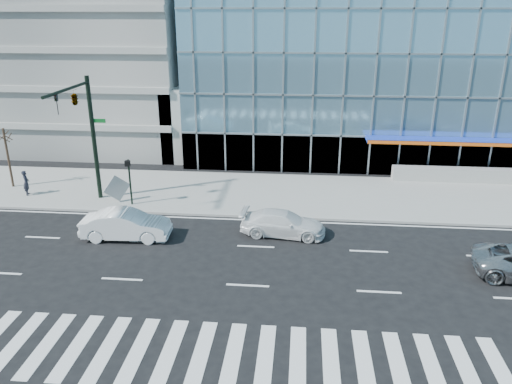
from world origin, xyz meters
TOP-DOWN VIEW (x-y plane):
  - ground at (0.00, 0.00)m, footprint 160.00×160.00m
  - sidewalk at (0.00, 8.00)m, footprint 120.00×8.00m
  - theatre_building at (14.00, 26.00)m, footprint 42.00×26.00m
  - parking_garage at (-20.00, 26.00)m, footprint 24.00×24.00m
  - ramp_block at (-6.00, 18.00)m, footprint 6.00×8.00m
  - traffic_signal at (-11.00, 4.57)m, footprint 1.14×5.74m
  - ped_signal_post at (-8.50, 4.94)m, footprint 0.30×0.33m
  - street_tree_near at (-18.00, 7.50)m, footprint 1.10×1.10m
  - white_suv at (1.38, 1.65)m, footprint 4.93×2.36m
  - white_sedan at (-7.25, 0.39)m, footprint 4.96×1.94m
  - pedestrian at (-16.09, 6.02)m, footprint 0.61×0.73m
  - tilted_panel at (-9.56, 5.38)m, footprint 1.44×1.22m

SIDE VIEW (x-z plane):
  - ground at x=0.00m, z-range 0.00..0.00m
  - sidewalk at x=0.00m, z-range 0.00..0.15m
  - white_suv at x=1.38m, z-range 0.00..1.39m
  - white_sedan at x=-7.25m, z-range 0.00..1.61m
  - pedestrian at x=-16.09m, z-range 0.15..1.85m
  - tilted_panel at x=-9.56m, z-range 0.15..1.98m
  - ped_signal_post at x=-8.50m, z-range 0.64..3.64m
  - ramp_block at x=-6.00m, z-range 0.00..6.00m
  - street_tree_near at x=-18.00m, z-range 1.66..5.89m
  - traffic_signal at x=-11.00m, z-range 2.16..10.16m
  - theatre_building at x=14.00m, z-range 0.00..15.00m
  - parking_garage at x=-20.00m, z-range 0.00..20.00m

